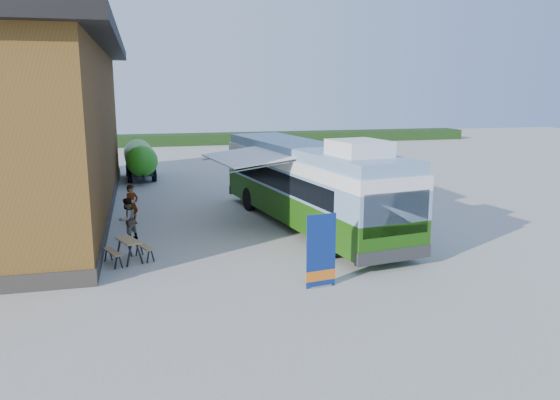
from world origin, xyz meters
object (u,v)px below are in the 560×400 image
object	(u,v)px
banner	(321,258)
picnic_table	(129,245)
person_b	(127,219)
person_a	(132,205)
slurry_tanker	(140,158)
bus	(308,182)

from	to	relation	value
banner	picnic_table	xyz separation A→B (m)	(-5.14, 3.59, -0.31)
picnic_table	person_b	xyz separation A→B (m)	(-0.07, 2.56, 0.24)
person_a	slurry_tanker	world-z (taller)	slurry_tanker
slurry_tanker	picnic_table	bearing A→B (deg)	-94.55
banner	picnic_table	world-z (taller)	banner
picnic_table	bus	bearing A→B (deg)	2.38
banner	picnic_table	distance (m)	6.28
picnic_table	person_a	size ratio (longest dim) A/B	0.98
banner	slurry_tanker	size ratio (longest dim) A/B	0.34
banner	person_b	xyz separation A→B (m)	(-5.21, 6.15, -0.07)
person_a	person_b	xyz separation A→B (m)	(-0.13, -2.44, -0.02)
bus	person_b	size ratio (longest dim) A/B	7.98
person_a	person_b	world-z (taller)	person_a
person_b	banner	bearing A→B (deg)	83.03
bus	person_a	bearing A→B (deg)	154.52
banner	person_b	size ratio (longest dim) A/B	1.33
bus	person_a	world-z (taller)	bus
banner	slurry_tanker	distance (m)	20.53
picnic_table	person_a	bearing A→B (deg)	68.08
bus	person_b	xyz separation A→B (m)	(-6.85, -0.41, -1.01)
slurry_tanker	person_a	bearing A→B (deg)	-94.92
banner	bus	bearing A→B (deg)	67.31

